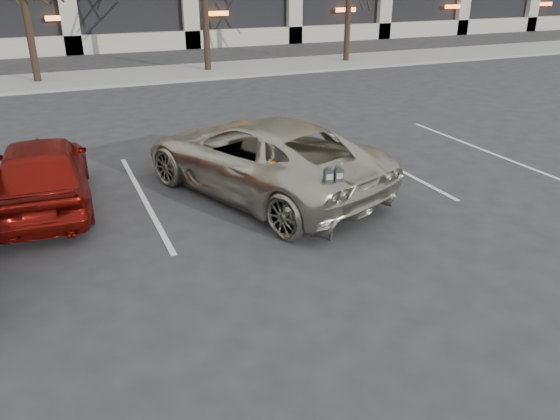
{
  "coord_description": "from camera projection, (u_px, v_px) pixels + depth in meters",
  "views": [
    {
      "loc": [
        -2.88,
        -7.89,
        4.09
      ],
      "look_at": [
        0.07,
        -1.1,
        0.85
      ],
      "focal_mm": 35.0,
      "sensor_mm": 36.0,
      "label": 1
    }
  ],
  "objects": [
    {
      "name": "ground",
      "position": [
        251.0,
        233.0,
        9.32
      ],
      "size": [
        140.0,
        140.0,
        0.0
      ],
      "primitive_type": "plane",
      "color": "#28282B",
      "rests_on": "ground"
    },
    {
      "name": "sidewalk",
      "position": [
        116.0,
        77.0,
        22.75
      ],
      "size": [
        80.0,
        4.0,
        0.12
      ],
      "primitive_type": "cube",
      "color": "gray",
      "rests_on": "ground"
    },
    {
      "name": "stall_lines",
      "position": [
        143.0,
        198.0,
        10.75
      ],
      "size": [
        16.9,
        5.2,
        0.0
      ],
      "color": "silver",
      "rests_on": "ground"
    },
    {
      "name": "parking_meter",
      "position": [
        333.0,
        187.0,
        8.67
      ],
      "size": [
        0.33,
        0.16,
        1.25
      ],
      "rotation": [
        0.0,
        0.0,
        -0.13
      ],
      "color": "black",
      "rests_on": "ground"
    },
    {
      "name": "suv_silver",
      "position": [
        260.0,
        156.0,
        10.77
      ],
      "size": [
        4.24,
        5.96,
        1.52
      ],
      "rotation": [
        0.0,
        0.0,
        3.5
      ],
      "color": "#B4B09A",
      "rests_on": "ground"
    },
    {
      "name": "car_red",
      "position": [
        43.0,
        172.0,
        10.11
      ],
      "size": [
        1.85,
        4.14,
        1.38
      ],
      "primitive_type": "imported",
      "rotation": [
        0.0,
        0.0,
        3.09
      ],
      "color": "maroon",
      "rests_on": "ground"
    }
  ]
}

